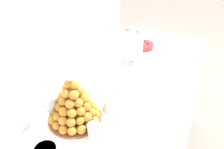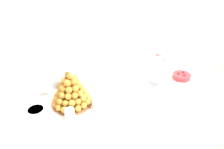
% 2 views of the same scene
% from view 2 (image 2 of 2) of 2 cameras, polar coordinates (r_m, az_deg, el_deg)
% --- Properties ---
extents(buffet_table, '(1.59, 0.84, 0.79)m').
position_cam_2_polar(buffet_table, '(1.39, 0.82, -9.44)').
color(buffet_table, brown).
rests_on(buffet_table, ground_plane).
extents(serving_tray, '(0.68, 0.39, 0.02)m').
position_cam_2_polar(serving_tray, '(1.27, -9.04, -7.97)').
color(serving_tray, white).
rests_on(serving_tray, buffet_table).
extents(croquembouche, '(0.24, 0.24, 0.24)m').
position_cam_2_polar(croquembouche, '(1.23, -10.91, -4.07)').
color(croquembouche, brown).
rests_on(croquembouche, serving_tray).
extents(dessert_cup_left, '(0.05, 0.05, 0.05)m').
position_cam_2_polar(dessert_cup_left, '(1.15, -19.51, -12.69)').
color(dessert_cup_left, silver).
rests_on(dessert_cup_left, serving_tray).
extents(dessert_cup_mid_left, '(0.05, 0.05, 0.06)m').
position_cam_2_polar(dessert_cup_mid_left, '(1.16, -11.15, -10.37)').
color(dessert_cup_mid_left, silver).
rests_on(dessert_cup_mid_left, serving_tray).
extents(dessert_cup_centre, '(0.05, 0.05, 0.06)m').
position_cam_2_polar(dessert_cup_centre, '(1.21, -3.70, -7.87)').
color(dessert_cup_centre, silver).
rests_on(dessert_cup_centre, serving_tray).
extents(dessert_cup_mid_right, '(0.05, 0.05, 0.05)m').
position_cam_2_polar(dessert_cup_mid_right, '(1.28, 2.88, -5.61)').
color(dessert_cup_mid_right, silver).
rests_on(dessert_cup_mid_right, serving_tray).
extents(creme_brulee_ramekin, '(0.09, 0.09, 0.02)m').
position_cam_2_polar(creme_brulee_ramekin, '(1.26, -19.59, -9.07)').
color(creme_brulee_ramekin, white).
rests_on(creme_brulee_ramekin, serving_tray).
extents(macaron_goblet, '(0.14, 0.14, 0.22)m').
position_cam_2_polar(macaron_goblet, '(1.40, 12.03, 1.69)').
color(macaron_goblet, white).
rests_on(macaron_goblet, buffet_table).
extents(fruit_tart_plate, '(0.22, 0.22, 0.05)m').
position_cam_2_polar(fruit_tart_plate, '(1.57, 17.98, -0.69)').
color(fruit_tart_plate, white).
rests_on(fruit_tart_plate, buffet_table).
extents(wine_glass, '(0.07, 0.07, 0.15)m').
position_cam_2_polar(wine_glass, '(1.28, -14.68, -2.51)').
color(wine_glass, silver).
rests_on(wine_glass, buffet_table).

